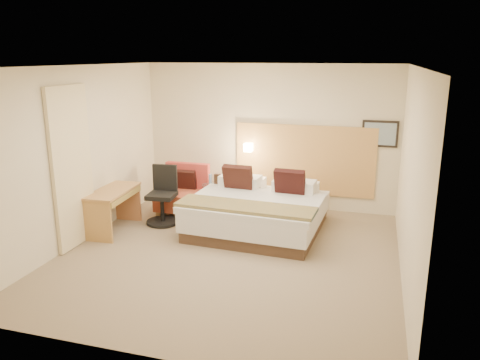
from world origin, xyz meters
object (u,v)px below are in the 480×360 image
(lounge_chair, at_px, (183,194))
(side_table, at_px, (215,198))
(desk_chair, at_px, (163,200))
(bed, at_px, (258,211))
(desk, at_px, (114,199))

(lounge_chair, height_order, side_table, lounge_chair)
(lounge_chair, bearing_deg, desk_chair, -101.01)
(bed, xyz_separation_m, lounge_chair, (-1.55, 0.48, 0.02))
(bed, distance_m, desk, 2.39)
(side_table, bearing_deg, lounge_chair, -172.73)
(lounge_chair, xyz_separation_m, desk, (-0.72, -1.19, 0.20))
(desk, height_order, desk_chair, desk_chair)
(desk, bearing_deg, lounge_chair, 58.69)
(lounge_chair, distance_m, side_table, 0.61)
(desk, bearing_deg, side_table, 43.71)
(desk_chair, bearing_deg, bed, 4.68)
(bed, height_order, desk, bed)
(bed, bearing_deg, lounge_chair, 162.79)
(side_table, relative_size, desk_chair, 0.55)
(side_table, height_order, desk, desk)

